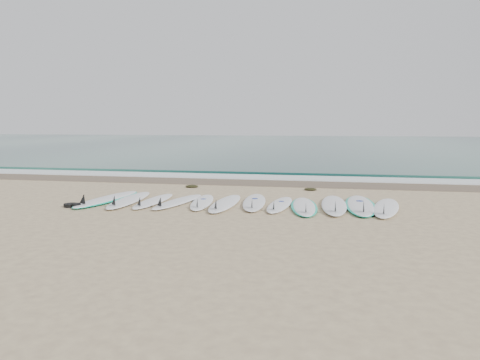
% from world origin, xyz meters
% --- Properties ---
extents(ground, '(120.00, 120.00, 0.00)m').
position_xyz_m(ground, '(0.00, 0.00, 0.00)').
color(ground, tan).
extents(ocean, '(120.00, 55.00, 0.03)m').
position_xyz_m(ocean, '(0.00, 32.50, 0.01)').
color(ocean, '#1F5148').
rests_on(ocean, ground).
extents(wet_sand_band, '(120.00, 1.80, 0.01)m').
position_xyz_m(wet_sand_band, '(0.00, 4.10, 0.01)').
color(wet_sand_band, brown).
rests_on(wet_sand_band, ground).
extents(foam_band, '(120.00, 1.40, 0.04)m').
position_xyz_m(foam_band, '(0.00, 5.50, 0.02)').
color(foam_band, silver).
rests_on(foam_band, ground).
extents(wave_crest, '(120.00, 1.00, 0.10)m').
position_xyz_m(wave_crest, '(0.00, 7.00, 0.05)').
color(wave_crest, '#1F5148').
rests_on(wave_crest, ground).
extents(surfboard_0, '(0.90, 2.84, 0.35)m').
position_xyz_m(surfboard_0, '(-3.41, -0.19, 0.05)').
color(surfboard_0, silver).
rests_on(surfboard_0, ground).
extents(surfboard_1, '(0.77, 2.73, 0.34)m').
position_xyz_m(surfboard_1, '(-2.79, -0.26, 0.06)').
color(surfboard_1, white).
rests_on(surfboard_1, ground).
extents(surfboard_2, '(0.49, 2.35, 0.30)m').
position_xyz_m(surfboard_2, '(-2.15, -0.26, 0.05)').
color(surfboard_2, white).
rests_on(surfboard_2, ground).
extents(surfboard_3, '(0.86, 2.44, 0.31)m').
position_xyz_m(surfboard_3, '(-1.54, -0.23, 0.05)').
color(surfboard_3, white).
rests_on(surfboard_3, ground).
extents(surfboard_4, '(0.83, 2.38, 0.30)m').
position_xyz_m(surfboard_4, '(-0.93, -0.17, 0.05)').
color(surfboard_4, white).
rests_on(surfboard_4, ground).
extents(surfboard_5, '(0.57, 2.60, 0.33)m').
position_xyz_m(surfboard_5, '(-0.34, -0.24, 0.06)').
color(surfboard_5, white).
rests_on(surfboard_5, ground).
extents(surfboard_6, '(0.82, 2.63, 0.33)m').
position_xyz_m(surfboard_6, '(0.32, 0.05, 0.06)').
color(surfboard_6, white).
rests_on(surfboard_6, ground).
extents(surfboard_7, '(0.58, 2.31, 0.29)m').
position_xyz_m(surfboard_7, '(0.95, -0.13, 0.05)').
color(surfboard_7, white).
rests_on(surfboard_7, ground).
extents(surfboard_8, '(0.86, 2.55, 0.32)m').
position_xyz_m(surfboard_8, '(1.53, -0.24, 0.05)').
color(surfboard_8, white).
rests_on(surfboard_8, ground).
extents(surfboard_9, '(0.66, 2.81, 0.36)m').
position_xyz_m(surfboard_9, '(2.20, 0.01, 0.06)').
color(surfboard_9, white).
rests_on(surfboard_9, ground).
extents(surfboard_10, '(0.72, 2.89, 0.37)m').
position_xyz_m(surfboard_10, '(2.80, 0.15, 0.05)').
color(surfboard_10, white).
rests_on(surfboard_10, ground).
extents(surfboard_11, '(0.94, 2.70, 0.34)m').
position_xyz_m(surfboard_11, '(3.35, -0.09, 0.06)').
color(surfboard_11, white).
rests_on(surfboard_11, ground).
extents(seaweed_near, '(0.40, 0.31, 0.08)m').
position_xyz_m(seaweed_near, '(-2.04, 2.61, 0.04)').
color(seaweed_near, black).
rests_on(seaweed_near, ground).
extents(seaweed_far, '(0.37, 0.29, 0.07)m').
position_xyz_m(seaweed_far, '(1.52, 2.69, 0.04)').
color(seaweed_far, black).
rests_on(seaweed_far, ground).
extents(leash_coil, '(0.46, 0.36, 0.11)m').
position_xyz_m(leash_coil, '(-3.78, -1.16, 0.05)').
color(leash_coil, black).
rests_on(leash_coil, ground).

